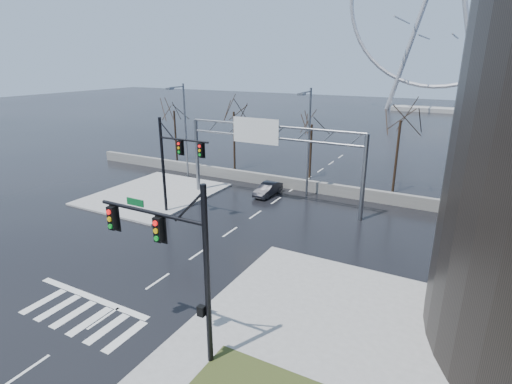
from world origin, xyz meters
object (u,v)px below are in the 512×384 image
Objects in this scene: signal_mast_near at (178,254)px; sign_gantry at (268,147)px; signal_mast_far at (173,158)px; car at (268,189)px.

signal_mast_near is 19.79m from sign_gantry.
signal_mast_far is 8.14m from sign_gantry.
signal_mast_far is at bearing -115.93° from car.
signal_mast_near is at bearing -69.44° from car.
sign_gantry is (-5.52, 19.00, 0.31)m from signal_mast_near.
signal_mast_far reaches higher than car.
car is (4.52, 8.04, -4.22)m from signal_mast_far.
sign_gantry is at bearing 106.19° from signal_mast_near.
sign_gantry reaches higher than car.
signal_mast_near reaches higher than car.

